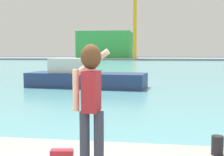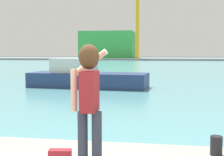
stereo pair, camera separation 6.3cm
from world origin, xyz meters
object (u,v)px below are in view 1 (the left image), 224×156
(harbor_bollard, at_px, (217,145))
(port_crane, at_px, (132,20))
(boat_moored, at_px, (83,77))
(person_photographer, at_px, (91,94))
(warehouse_left, at_px, (105,45))

(harbor_bollard, relative_size, port_crane, 0.02)
(harbor_bollard, xyz_separation_m, port_crane, (-8.65, 81.86, 10.62))
(port_crane, bearing_deg, boat_moored, -87.58)
(harbor_bollard, height_order, boat_moored, boat_moored)
(boat_moored, bearing_deg, person_photographer, -70.10)
(warehouse_left, height_order, port_crane, port_crane)
(person_photographer, distance_m, port_crane, 83.61)
(harbor_bollard, xyz_separation_m, boat_moored, (-5.80, 14.41, -0.13))
(person_photographer, bearing_deg, port_crane, 7.00)
(warehouse_left, bearing_deg, port_crane, -45.48)
(harbor_bollard, distance_m, warehouse_left, 92.93)
(person_photographer, relative_size, boat_moored, 0.22)
(port_crane, bearing_deg, harbor_bollard, -83.97)
(boat_moored, distance_m, warehouse_left, 77.75)
(person_photographer, xyz_separation_m, warehouse_left, (-15.91, 92.03, 2.89))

